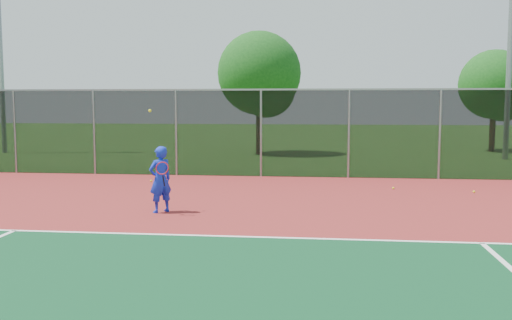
# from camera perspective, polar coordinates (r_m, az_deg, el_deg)

# --- Properties ---
(ground) EXTENTS (120.00, 120.00, 0.00)m
(ground) POSITION_cam_1_polar(r_m,az_deg,el_deg) (8.04, 13.19, -13.09)
(ground) COLOR #295D1A
(ground) RESTS_ON ground
(court_apron) EXTENTS (30.00, 20.00, 0.02)m
(court_apron) POSITION_cam_1_polar(r_m,az_deg,el_deg) (9.94, 11.85, -9.33)
(court_apron) COLOR maroon
(court_apron) RESTS_ON ground
(fence_back) EXTENTS (30.00, 0.06, 3.03)m
(fence_back) POSITION_cam_1_polar(r_m,az_deg,el_deg) (19.60, 9.26, 2.73)
(fence_back) COLOR black
(fence_back) RESTS_ON court_apron
(tennis_player) EXTENTS (0.66, 0.74, 2.40)m
(tennis_player) POSITION_cam_1_polar(r_m,az_deg,el_deg) (13.44, -9.55, -1.91)
(tennis_player) COLOR #162ECF
(tennis_player) RESTS_ON court_apron
(practice_ball_0) EXTENTS (0.07, 0.07, 0.07)m
(practice_ball_0) POSITION_cam_1_polar(r_m,az_deg,el_deg) (17.36, 13.57, -2.75)
(practice_ball_0) COLOR yellow
(practice_ball_0) RESTS_ON court_apron
(practice_ball_1) EXTENTS (0.07, 0.07, 0.07)m
(practice_ball_1) POSITION_cam_1_polar(r_m,az_deg,el_deg) (17.34, 20.97, -2.98)
(practice_ball_1) COLOR yellow
(practice_ball_1) RESTS_ON court_apron
(practice_ball_2) EXTENTS (0.07, 0.07, 0.07)m
(practice_ball_2) POSITION_cam_1_polar(r_m,az_deg,el_deg) (18.74, -10.45, -2.06)
(practice_ball_2) COLOR yellow
(practice_ball_2) RESTS_ON court_apron
(tree_back_left) EXTENTS (4.16, 4.16, 6.11)m
(tree_back_left) POSITION_cam_1_polar(r_m,az_deg,el_deg) (28.55, 0.49, 8.30)
(tree_back_left) COLOR #3A2815
(tree_back_left) RESTS_ON ground
(tree_back_mid) EXTENTS (3.64, 3.64, 5.34)m
(tree_back_mid) POSITION_cam_1_polar(r_m,az_deg,el_deg) (32.53, 22.91, 6.68)
(tree_back_mid) COLOR #3A2815
(tree_back_mid) RESTS_ON ground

